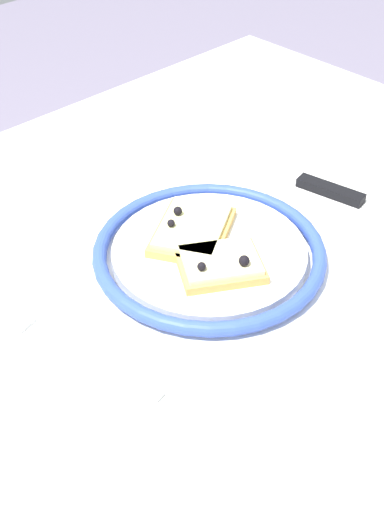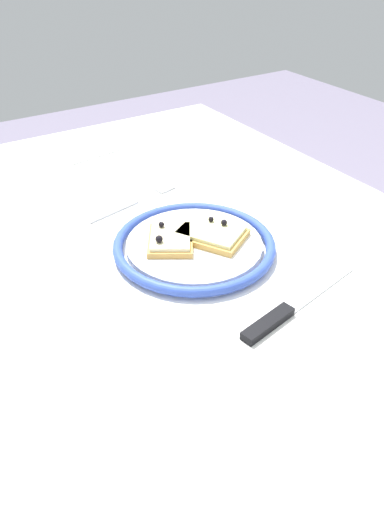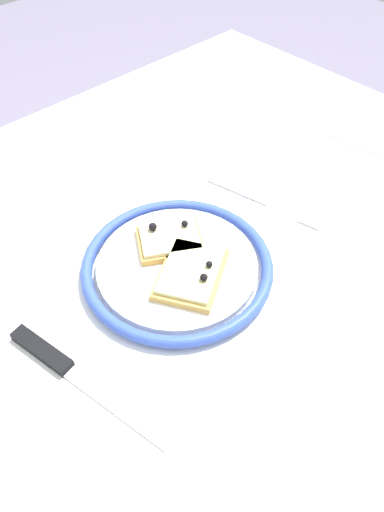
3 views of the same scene
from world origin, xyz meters
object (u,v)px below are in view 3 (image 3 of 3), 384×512
plate (177,266)px  pizza_slice_near (191,273)px  knife (61,365)px  fork (264,202)px  pizza_slice_far (170,240)px  dining_table (186,282)px  napkin (379,132)px

plate → pizza_slice_near: bearing=84.9°
knife → fork: (-0.40, -0.03, -0.00)m
pizza_slice_far → knife: 0.22m
pizza_slice_near → fork: bearing=-168.1°
plate → fork: plate is taller
knife → dining_table: bearing=-168.3°
pizza_slice_near → fork: 0.20m
napkin → dining_table: bearing=-5.1°
dining_table → pizza_slice_far: pizza_slice_far is taller
pizza_slice_near → napkin: (-0.50, -0.02, -0.02)m
knife → napkin: knife is taller
pizza_slice_near → fork: size_ratio=0.67×
pizza_slice_far → fork: bearing=172.7°
plate → knife: 0.20m
knife → fork: 0.40m
dining_table → plate: bearing=36.5°
dining_table → fork: (-0.15, 0.02, 0.09)m
pizza_slice_near → pizza_slice_far: pizza_slice_far is taller
fork → napkin: (-0.30, 0.02, 0.00)m
pizza_slice_near → fork: pizza_slice_near is taller
plate → napkin: bearing=179.2°
plate → napkin: size_ratio=1.87×
pizza_slice_far → knife: pizza_slice_far is taller
fork → napkin: same height
dining_table → pizza_slice_far: bearing=0.2°
plate → pizza_slice_far: 0.04m
napkin → knife: bearing=0.8°
dining_table → knife: bearing=11.7°
pizza_slice_far → napkin: 0.49m
plate → pizza_slice_far: pizza_slice_far is taller
pizza_slice_far → napkin: pizza_slice_far is taller
plate → napkin: plate is taller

